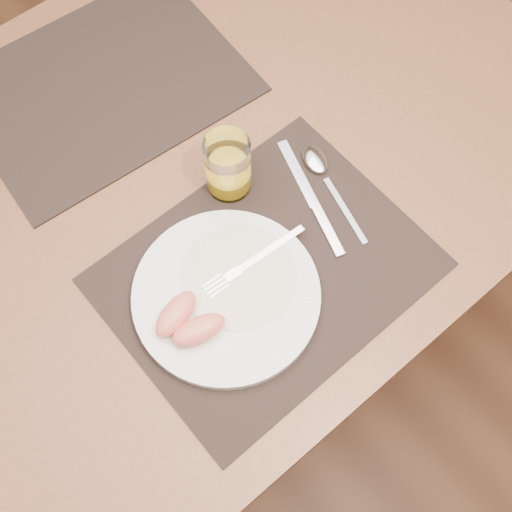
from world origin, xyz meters
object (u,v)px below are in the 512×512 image
object	(u,v)px
table	(178,203)
plate	(226,295)
placemat_near	(266,272)
placemat_far	(104,85)
fork	(246,265)
knife	(315,206)
spoon	(319,167)
juice_glass	(228,168)

from	to	relation	value
table	plate	size ratio (longest dim) A/B	5.19
table	plate	xyz separation A→B (m)	(-0.06, -0.21, 0.10)
placemat_near	table	bearing A→B (deg)	92.61
placemat_far	fork	size ratio (longest dim) A/B	2.57
table	plate	world-z (taller)	plate
fork	knife	xyz separation A→B (m)	(0.15, 0.01, -0.02)
placemat_far	knife	bearing A→B (deg)	-74.05
placemat_near	fork	bearing A→B (deg)	137.19
table	plate	distance (m)	0.24
table	knife	size ratio (longest dim) A/B	6.53
placemat_far	placemat_near	bearing A→B (deg)	-91.40
fork	spoon	world-z (taller)	fork
placemat_near	plate	bearing A→B (deg)	175.57
table	knife	xyz separation A→B (m)	(0.14, -0.19, 0.09)
placemat_far	spoon	bearing A→B (deg)	-64.95
plate	placemat_far	bearing A→B (deg)	79.40
table	fork	xyz separation A→B (m)	(-0.01, -0.20, 0.11)
plate	spoon	size ratio (longest dim) A/B	1.42
placemat_far	fork	xyz separation A→B (m)	(-0.03, -0.42, 0.02)
placemat_near	fork	xyz separation A→B (m)	(-0.02, 0.02, 0.02)
placemat_far	knife	xyz separation A→B (m)	(0.12, -0.41, 0.00)
placemat_near	spoon	bearing A→B (deg)	24.67
plate	fork	bearing A→B (deg)	16.28
placemat_far	spoon	xyz separation A→B (m)	(0.17, -0.36, 0.01)
table	placemat_near	size ratio (longest dim) A/B	3.11
plate	knife	size ratio (longest dim) A/B	1.26
table	juice_glass	bearing A→B (deg)	-48.32
knife	plate	bearing A→B (deg)	-171.81
placemat_near	juice_glass	distance (m)	0.17
placemat_far	table	bearing A→B (deg)	-95.39
spoon	table	bearing A→B (deg)	143.70
placemat_near	knife	size ratio (longest dim) A/B	2.10
placemat_near	plate	distance (m)	0.07
placemat_near	plate	xyz separation A→B (m)	(-0.07, 0.01, 0.01)
placemat_far	plate	world-z (taller)	plate
placemat_near	placemat_far	xyz separation A→B (m)	(0.01, 0.44, 0.00)
plate	spoon	world-z (taller)	plate
plate	knife	world-z (taller)	plate
spoon	plate	bearing A→B (deg)	-162.94
placemat_near	spoon	distance (m)	0.20
table	fork	distance (m)	0.23
plate	juice_glass	distance (m)	0.19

